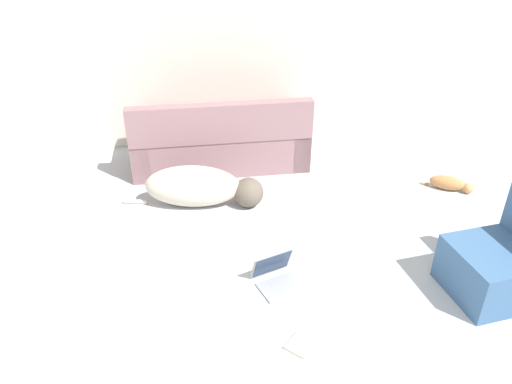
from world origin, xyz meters
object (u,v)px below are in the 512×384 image
at_px(couch, 220,143).
at_px(side_chair, 501,264).
at_px(book_cream, 301,344).
at_px(dog, 201,187).
at_px(laptop_open, 276,273).
at_px(cat, 450,184).

bearing_deg(couch, side_chair, 128.22).
bearing_deg(side_chair, book_cream, -85.72).
height_order(dog, book_cream, dog).
bearing_deg(laptop_open, side_chair, -31.13).
bearing_deg(cat, laptop_open, -119.05).
relative_size(dog, cat, 2.78).
relative_size(cat, laptop_open, 1.15).
bearing_deg(laptop_open, dog, 93.76).
distance_m(dog, laptop_open, 1.40).
bearing_deg(couch, cat, 158.45).
xyz_separation_m(couch, cat, (2.46, -0.79, -0.21)).
relative_size(dog, side_chair, 1.77).
relative_size(laptop_open, book_cream, 1.69).
xyz_separation_m(couch, dog, (-0.22, -0.88, -0.08)).
bearing_deg(dog, laptop_open, -57.23).
bearing_deg(couch, laptop_open, 97.00).
bearing_deg(cat, dog, -150.13).
bearing_deg(cat, book_cream, -105.86).
height_order(cat, side_chair, side_chair).
height_order(couch, cat, couch).
xyz_separation_m(dog, cat, (2.67, 0.08, -0.13)).
height_order(couch, side_chair, couch).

